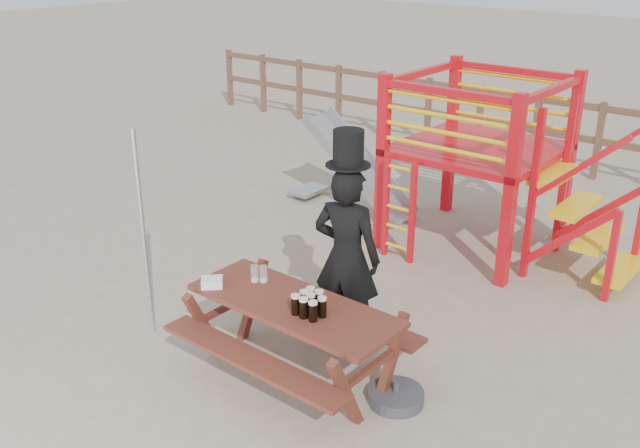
# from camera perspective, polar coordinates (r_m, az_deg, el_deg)

# --- Properties ---
(ground) EXTENTS (60.00, 60.00, 0.00)m
(ground) POSITION_cam_1_polar(r_m,az_deg,el_deg) (6.48, -5.22, -11.09)
(ground) COLOR tan
(ground) RESTS_ON ground
(back_fence) EXTENTS (15.09, 0.09, 1.20)m
(back_fence) POSITION_cam_1_polar(r_m,az_deg,el_deg) (11.81, 19.17, 7.32)
(back_fence) COLOR brown
(back_fence) RESTS_ON ground
(playground_fort) EXTENTS (4.71, 1.84, 2.10)m
(playground_fort) POSITION_cam_1_polar(r_m,az_deg,el_deg) (8.63, 11.96, 5.15)
(playground_fort) COLOR red
(playground_fort) RESTS_ON ground
(picnic_table) EXTENTS (1.86, 1.29, 0.72)m
(picnic_table) POSITION_cam_1_polar(r_m,az_deg,el_deg) (6.06, -2.11, -8.49)
(picnic_table) COLOR brown
(picnic_table) RESTS_ON ground
(man_with_hat) EXTENTS (0.71, 0.55, 2.04)m
(man_with_hat) POSITION_cam_1_polar(r_m,az_deg,el_deg) (6.34, 2.15, -2.32)
(man_with_hat) COLOR black
(man_with_hat) RESTS_ON ground
(metal_pole) EXTENTS (0.04, 0.04, 2.00)m
(metal_pole) POSITION_cam_1_polar(r_m,az_deg,el_deg) (6.67, -13.93, -0.89)
(metal_pole) COLOR #B2B2B7
(metal_pole) RESTS_ON ground
(parasol_base) EXTENTS (0.46, 0.46, 0.19)m
(parasol_base) POSITION_cam_1_polar(r_m,az_deg,el_deg) (6.00, 6.10, -13.57)
(parasol_base) COLOR #3C3D42
(parasol_base) RESTS_ON ground
(paper_bag) EXTENTS (0.23, 0.23, 0.08)m
(paper_bag) POSITION_cam_1_polar(r_m,az_deg,el_deg) (6.23, -8.63, -4.64)
(paper_bag) COLOR white
(paper_bag) RESTS_ON picnic_table
(stout_pints) EXTENTS (0.26, 0.25, 0.17)m
(stout_pints) POSITION_cam_1_polar(r_m,az_deg,el_deg) (5.73, -0.81, -6.40)
(stout_pints) COLOR black
(stout_pints) RESTS_ON picnic_table
(empty_glasses) EXTENTS (0.14, 0.11, 0.15)m
(empty_glasses) POSITION_cam_1_polar(r_m,az_deg,el_deg) (6.26, -4.90, -4.03)
(empty_glasses) COLOR silver
(empty_glasses) RESTS_ON picnic_table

